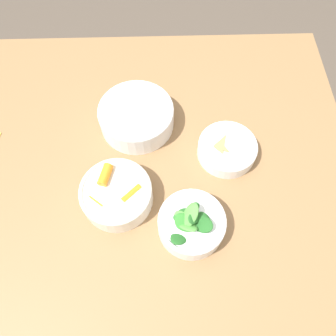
% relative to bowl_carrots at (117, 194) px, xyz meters
% --- Properties ---
extents(ground_plane, '(10.00, 10.00, 0.00)m').
position_rel_bowl_carrots_xyz_m(ground_plane, '(0.01, -0.08, -0.79)').
color(ground_plane, '#4C4238').
extents(dining_table, '(1.09, 1.03, 0.76)m').
position_rel_bowl_carrots_xyz_m(dining_table, '(0.01, -0.08, -0.14)').
color(dining_table, olive).
rests_on(dining_table, ground_plane).
extents(bowl_carrots, '(0.17, 0.17, 0.07)m').
position_rel_bowl_carrots_xyz_m(bowl_carrots, '(0.00, 0.00, 0.00)').
color(bowl_carrots, silver).
rests_on(bowl_carrots, dining_table).
extents(bowl_greens, '(0.15, 0.15, 0.10)m').
position_rel_bowl_carrots_xyz_m(bowl_greens, '(-0.08, -0.17, 0.00)').
color(bowl_greens, white).
rests_on(bowl_greens, dining_table).
extents(bowl_beans_hotdog, '(0.20, 0.20, 0.07)m').
position_rel_bowl_carrots_xyz_m(bowl_beans_hotdog, '(0.22, -0.04, -0.00)').
color(bowl_beans_hotdog, white).
rests_on(bowl_beans_hotdog, dining_table).
extents(bowl_cookies, '(0.15, 0.15, 0.05)m').
position_rel_bowl_carrots_xyz_m(bowl_cookies, '(0.12, -0.27, -0.01)').
color(bowl_cookies, white).
rests_on(bowl_cookies, dining_table).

